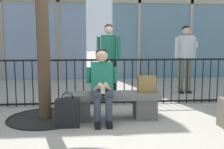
{
  "coord_description": "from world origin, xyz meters",
  "views": [
    {
      "loc": [
        -0.41,
        -4.33,
        1.32
      ],
      "look_at": [
        0.0,
        0.1,
        0.75
      ],
      "focal_mm": 41.87,
      "sensor_mm": 36.0,
      "label": 1
    }
  ],
  "objects_px": {
    "seated_person_with_phone": "(102,82)",
    "handbag_on_bench": "(146,84)",
    "bystander_at_railing": "(185,54)",
    "bystander_further_back": "(109,55)",
    "stone_bench": "(113,103)",
    "shopping_bag": "(68,113)"
  },
  "relations": [
    {
      "from": "seated_person_with_phone",
      "to": "handbag_on_bench",
      "type": "xyz_separation_m",
      "value": [
        0.76,
        0.12,
        -0.05
      ]
    },
    {
      "from": "bystander_at_railing",
      "to": "bystander_further_back",
      "type": "bearing_deg",
      "value": -167.21
    },
    {
      "from": "stone_bench",
      "to": "seated_person_with_phone",
      "type": "bearing_deg",
      "value": -144.92
    },
    {
      "from": "shopping_bag",
      "to": "bystander_further_back",
      "type": "distance_m",
      "value": 2.31
    },
    {
      "from": "stone_bench",
      "to": "seated_person_with_phone",
      "type": "xyz_separation_m",
      "value": [
        -0.18,
        -0.13,
        0.38
      ]
    },
    {
      "from": "shopping_bag",
      "to": "bystander_further_back",
      "type": "height_order",
      "value": "bystander_further_back"
    },
    {
      "from": "stone_bench",
      "to": "bystander_at_railing",
      "type": "height_order",
      "value": "bystander_at_railing"
    },
    {
      "from": "stone_bench",
      "to": "handbag_on_bench",
      "type": "relative_size",
      "value": 4.08
    },
    {
      "from": "stone_bench",
      "to": "seated_person_with_phone",
      "type": "distance_m",
      "value": 0.44
    },
    {
      "from": "stone_bench",
      "to": "bystander_further_back",
      "type": "distance_m",
      "value": 1.8
    },
    {
      "from": "stone_bench",
      "to": "handbag_on_bench",
      "type": "height_order",
      "value": "handbag_on_bench"
    },
    {
      "from": "bystander_further_back",
      "to": "seated_person_with_phone",
      "type": "bearing_deg",
      "value": -98.12
    },
    {
      "from": "stone_bench",
      "to": "shopping_bag",
      "type": "distance_m",
      "value": 0.82
    },
    {
      "from": "handbag_on_bench",
      "to": "seated_person_with_phone",
      "type": "bearing_deg",
      "value": -171.16
    },
    {
      "from": "stone_bench",
      "to": "seated_person_with_phone",
      "type": "height_order",
      "value": "seated_person_with_phone"
    },
    {
      "from": "stone_bench",
      "to": "shopping_bag",
      "type": "bearing_deg",
      "value": -152.81
    },
    {
      "from": "seated_person_with_phone",
      "to": "handbag_on_bench",
      "type": "bearing_deg",
      "value": 8.84
    },
    {
      "from": "handbag_on_bench",
      "to": "bystander_further_back",
      "type": "xyz_separation_m",
      "value": [
        -0.51,
        1.66,
        0.4
      ]
    },
    {
      "from": "bystander_further_back",
      "to": "bystander_at_railing",
      "type": "bearing_deg",
      "value": 12.79
    },
    {
      "from": "handbag_on_bench",
      "to": "bystander_further_back",
      "type": "distance_m",
      "value": 1.78
    },
    {
      "from": "seated_person_with_phone",
      "to": "handbag_on_bench",
      "type": "distance_m",
      "value": 0.77
    },
    {
      "from": "handbag_on_bench",
      "to": "bystander_further_back",
      "type": "height_order",
      "value": "bystander_further_back"
    }
  ]
}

